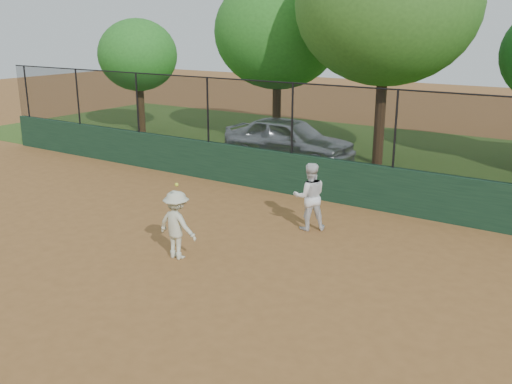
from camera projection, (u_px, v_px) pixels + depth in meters
The scene contains 10 objects.
ground at pixel (163, 268), 11.50m from camera, with size 80.00×80.00×0.00m, color #935E2F.
back_wall at pixel (307, 176), 16.12m from camera, with size 26.00×0.20×1.20m, color #1B3C26.
grass_strip at pixel (384, 157), 21.09m from camera, with size 36.00×12.00×0.01m, color #2E4F18.
parked_car at pixel (289, 140), 20.10m from camera, with size 1.90×4.73×1.61m, color silver.
player_second at pixel (310, 196), 13.49m from camera, with size 0.79×0.62×1.63m, color white.
player_main at pixel (177, 225), 11.84m from camera, with size 0.96×0.61×1.75m.
fence_assembly at pixel (307, 119), 15.67m from camera, with size 26.00×0.06×2.00m.
tree_0 at pixel (138, 55), 25.05m from camera, with size 3.63×3.30×4.99m.
tree_1 at pixel (277, 32), 22.73m from camera, with size 5.24×4.77×6.69m.
tree_2 at pixel (387, 4), 18.53m from camera, with size 6.13×5.57×8.01m.
Camera 1 is at (7.41, -7.79, 4.75)m, focal length 40.00 mm.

